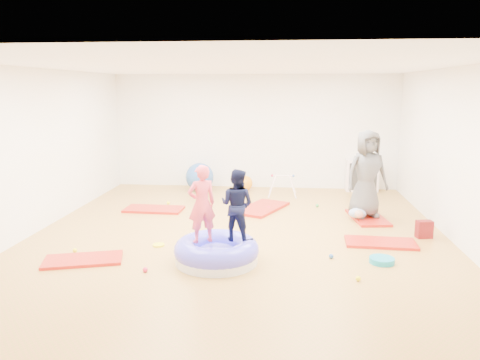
# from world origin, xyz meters

# --- Properties ---
(room) EXTENTS (7.01, 8.01, 2.81)m
(room) POSITION_xyz_m (0.00, 0.00, 1.40)
(room) COLOR #BB7F3B
(room) RESTS_ON ground
(gym_mat_front_left) EXTENTS (1.20, 0.84, 0.05)m
(gym_mat_front_left) POSITION_xyz_m (-2.11, -1.44, 0.02)
(gym_mat_front_left) COLOR red
(gym_mat_front_left) RESTS_ON ground
(gym_mat_mid_left) EXTENTS (1.19, 0.62, 0.05)m
(gym_mat_mid_left) POSITION_xyz_m (-1.89, 1.47, 0.02)
(gym_mat_mid_left) COLOR red
(gym_mat_mid_left) RESTS_ON ground
(gym_mat_center_back) EXTENTS (1.15, 1.48, 0.06)m
(gym_mat_center_back) POSITION_xyz_m (0.31, 1.77, 0.03)
(gym_mat_center_back) COLOR red
(gym_mat_center_back) RESTS_ON ground
(gym_mat_right) EXTENTS (1.13, 0.61, 0.05)m
(gym_mat_right) POSITION_xyz_m (2.32, -0.23, 0.02)
(gym_mat_right) COLOR red
(gym_mat_right) RESTS_ON ground
(gym_mat_rear_right) EXTENTS (0.73, 1.22, 0.05)m
(gym_mat_rear_right) POSITION_xyz_m (2.36, 1.26, 0.02)
(gym_mat_rear_right) COLOR red
(gym_mat_rear_right) RESTS_ON ground
(inflatable_cushion) EXTENTS (1.22, 1.22, 0.38)m
(inflatable_cushion) POSITION_xyz_m (-0.18, -1.27, 0.15)
(inflatable_cushion) COLOR silver
(inflatable_cushion) RESTS_ON ground
(child_pink) EXTENTS (0.48, 0.43, 1.11)m
(child_pink) POSITION_xyz_m (-0.38, -1.28, 0.91)
(child_pink) COLOR #FF4A5D
(child_pink) RESTS_ON inflatable_cushion
(child_navy) EXTENTS (0.61, 0.55, 1.04)m
(child_navy) POSITION_xyz_m (0.10, -1.15, 0.87)
(child_navy) COLOR black
(child_navy) RESTS_ON inflatable_cushion
(adult_caregiver) EXTENTS (0.92, 0.74, 1.65)m
(adult_caregiver) POSITION_xyz_m (2.31, 1.29, 0.87)
(adult_caregiver) COLOR #4E4E4E
(adult_caregiver) RESTS_ON gym_mat_rear_right
(infant) EXTENTS (0.34, 0.35, 0.20)m
(infant) POSITION_xyz_m (2.15, 1.08, 0.15)
(infant) COLOR #96ACD6
(infant) RESTS_ON gym_mat_rear_right
(ball_pit_balls) EXTENTS (4.20, 3.90, 0.07)m
(ball_pit_balls) POSITION_xyz_m (-0.04, 0.22, 0.04)
(ball_pit_balls) COLOR #DA2148
(ball_pit_balls) RESTS_ON ground
(exercise_ball_blue) EXTENTS (0.68, 0.68, 0.68)m
(exercise_ball_blue) POSITION_xyz_m (-1.30, 3.42, 0.34)
(exercise_ball_blue) COLOR #2C5BAD
(exercise_ball_blue) RESTS_ON ground
(exercise_ball_orange) EXTENTS (0.38, 0.38, 0.38)m
(exercise_ball_orange) POSITION_xyz_m (-0.20, 3.50, 0.19)
(exercise_ball_orange) COLOR orange
(exercise_ball_orange) RESTS_ON ground
(infant_play_gym) EXTENTS (0.65, 0.62, 0.50)m
(infant_play_gym) POSITION_xyz_m (0.72, 3.00, 0.33)
(infant_play_gym) COLOR white
(infant_play_gym) RESTS_ON ground
(cube_shelf) EXTENTS (0.76, 0.37, 0.76)m
(cube_shelf) POSITION_xyz_m (2.62, 3.79, 0.38)
(cube_shelf) COLOR white
(cube_shelf) RESTS_ON ground
(balance_disc) EXTENTS (0.35, 0.35, 0.08)m
(balance_disc) POSITION_xyz_m (2.18, -1.07, 0.04)
(balance_disc) COLOR #138DB0
(balance_disc) RESTS_ON ground
(backpack) EXTENTS (0.28, 0.20, 0.29)m
(backpack) POSITION_xyz_m (3.10, 0.18, 0.15)
(backpack) COLOR red
(backpack) RESTS_ON ground
(yellow_toy) EXTENTS (0.19, 0.19, 0.03)m
(yellow_toy) POSITION_xyz_m (-1.20, -0.66, 0.01)
(yellow_toy) COLOR #FFFB11
(yellow_toy) RESTS_ON ground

